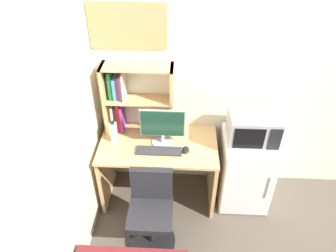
% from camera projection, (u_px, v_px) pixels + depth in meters
% --- Properties ---
extents(wall_back, '(6.40, 0.04, 2.60)m').
position_uv_depth(wall_back, '(297.00, 83.00, 3.09)').
color(wall_back, silver).
rests_on(wall_back, ground_plane).
extents(wall_left, '(0.04, 4.40, 2.60)m').
position_uv_depth(wall_left, '(30.00, 207.00, 1.88)').
color(wall_left, silver).
rests_on(wall_left, ground_plane).
extents(desk, '(1.19, 0.68, 0.77)m').
position_uv_depth(desk, '(159.00, 161.00, 3.32)').
color(desk, tan).
rests_on(desk, ground_plane).
extents(hutch_bookshelf, '(0.69, 0.23, 0.74)m').
position_uv_depth(hutch_bookshelf, '(128.00, 98.00, 3.14)').
color(hutch_bookshelf, tan).
rests_on(hutch_bookshelf, desk).
extents(monitor, '(0.44, 0.22, 0.40)m').
position_uv_depth(monitor, '(163.00, 126.00, 3.06)').
color(monitor, '#B7B7BC').
rests_on(monitor, desk).
extents(keyboard, '(0.45, 0.12, 0.02)m').
position_uv_depth(keyboard, '(159.00, 151.00, 3.07)').
color(keyboard, '#333338').
rests_on(keyboard, desk).
extents(computer_mouse, '(0.07, 0.10, 0.04)m').
position_uv_depth(computer_mouse, '(186.00, 150.00, 3.07)').
color(computer_mouse, black).
rests_on(computer_mouse, desk).
extents(water_bottle, '(0.08, 0.08, 0.24)m').
position_uv_depth(water_bottle, '(114.00, 132.00, 3.14)').
color(water_bottle, silver).
rests_on(water_bottle, desk).
extents(mini_fridge, '(0.52, 0.57, 0.84)m').
position_uv_depth(mini_fridge, '(245.00, 170.00, 3.37)').
color(mini_fridge, white).
rests_on(mini_fridge, ground_plane).
extents(microwave, '(0.47, 0.36, 0.30)m').
position_uv_depth(microwave, '(253.00, 128.00, 3.04)').
color(microwave, '#ADADB2').
rests_on(microwave, mini_fridge).
extents(desk_chair, '(0.47, 0.47, 0.83)m').
position_uv_depth(desk_chair, '(151.00, 215.00, 2.96)').
color(desk_chair, black).
rests_on(desk_chair, ground_plane).
extents(wall_corkboard, '(0.72, 0.02, 0.42)m').
position_uv_depth(wall_corkboard, '(127.00, 26.00, 2.80)').
color(wall_corkboard, tan).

